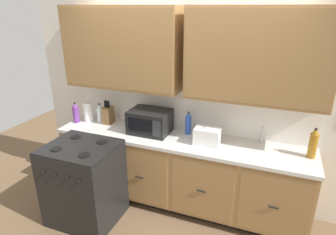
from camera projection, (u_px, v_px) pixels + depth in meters
ground_plane at (169, 217)px, 3.44m from camera, size 8.00×8.00×0.00m
wall_unit at (186, 72)px, 3.27m from camera, size 4.17×0.40×2.49m
counter_run at (178, 171)px, 3.53m from camera, size 3.00×0.64×0.91m
stove_range at (84, 183)px, 3.29m from camera, size 0.76×0.68×0.95m
microwave at (150, 121)px, 3.48m from camera, size 0.48×0.37×0.28m
toaster at (207, 136)px, 3.18m from camera, size 0.28×0.18×0.19m
knife_block at (108, 115)px, 3.76m from camera, size 0.11×0.14×0.31m
sink_faucet at (262, 135)px, 3.21m from camera, size 0.02×0.02×0.20m
paper_towel_roll at (88, 112)px, 3.81m from camera, size 0.12×0.12×0.26m
bottle_violet at (76, 113)px, 3.78m from camera, size 0.08×0.08×0.27m
bottle_blue at (188, 123)px, 3.44m from camera, size 0.07×0.07×0.28m
bottle_amber at (313, 143)px, 2.89m from camera, size 0.08×0.08×0.32m
bottle_clear at (100, 113)px, 3.80m from camera, size 0.08×0.08×0.25m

